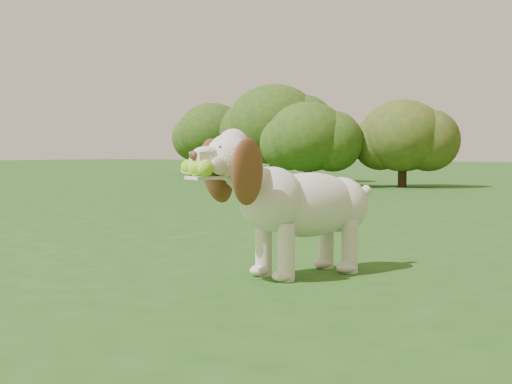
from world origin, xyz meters
The scene contains 6 objects.
ground centered at (0.00, 0.00, 0.00)m, with size 80.00×80.00×0.00m, color #214D16.
dog centered at (0.10, -0.23, 0.39)m, with size 0.66×1.08×0.73m.
shrub_a centered at (-4.07, 7.59, 0.87)m, with size 1.43×1.43×1.48m.
shrub_e centered at (-5.65, 9.07, 1.16)m, with size 1.91×1.91×1.98m.
shrub_b centered at (-2.69, 8.48, 0.89)m, with size 1.47×1.47×1.52m.
shrub_g centered at (-9.29, 11.91, 1.12)m, with size 1.83×1.83×1.90m.
Camera 1 is at (1.85, -3.29, 0.62)m, focal length 50.00 mm.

